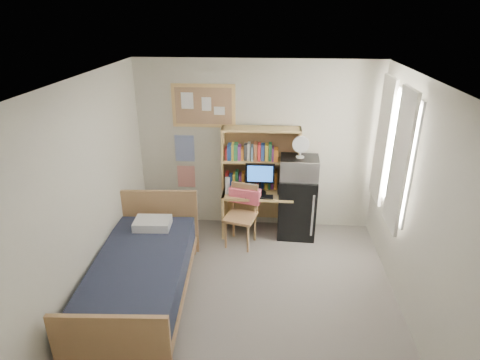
# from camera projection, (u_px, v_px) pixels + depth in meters

# --- Properties ---
(floor) EXTENTS (3.60, 4.20, 0.02)m
(floor) POSITION_uv_depth(u_px,v_px,m) (247.00, 311.00, 4.68)
(floor) COLOR gray
(floor) RESTS_ON ground
(ceiling) EXTENTS (3.60, 4.20, 0.02)m
(ceiling) POSITION_uv_depth(u_px,v_px,m) (248.00, 85.00, 3.65)
(ceiling) COLOR white
(ceiling) RESTS_ON wall_back
(wall_back) EXTENTS (3.60, 0.04, 2.60)m
(wall_back) POSITION_uv_depth(u_px,v_px,m) (256.00, 147.00, 6.08)
(wall_back) COLOR beige
(wall_back) RESTS_ON floor
(wall_left) EXTENTS (0.04, 4.20, 2.60)m
(wall_left) POSITION_uv_depth(u_px,v_px,m) (80.00, 205.00, 4.29)
(wall_left) COLOR beige
(wall_left) RESTS_ON floor
(wall_right) EXTENTS (0.04, 4.20, 2.60)m
(wall_right) POSITION_uv_depth(u_px,v_px,m) (426.00, 218.00, 4.03)
(wall_right) COLOR beige
(wall_right) RESTS_ON floor
(window_unit) EXTENTS (0.10, 1.40, 1.70)m
(window_unit) POSITION_uv_depth(u_px,v_px,m) (393.00, 151.00, 5.01)
(window_unit) COLOR white
(window_unit) RESTS_ON wall_right
(curtain_left) EXTENTS (0.04, 0.55, 1.70)m
(curtain_left) POSITION_uv_depth(u_px,v_px,m) (400.00, 162.00, 4.65)
(curtain_left) COLOR white
(curtain_left) RESTS_ON wall_right
(curtain_right) EXTENTS (0.04, 0.55, 1.70)m
(curtain_right) POSITION_uv_depth(u_px,v_px,m) (383.00, 141.00, 5.38)
(curtain_right) COLOR white
(curtain_right) RESTS_ON wall_right
(bulletin_board) EXTENTS (0.94, 0.03, 0.64)m
(bulletin_board) POSITION_uv_depth(u_px,v_px,m) (204.00, 106.00, 5.88)
(bulletin_board) COLOR #A07854
(bulletin_board) RESTS_ON wall_back
(poster_wave) EXTENTS (0.30, 0.01, 0.42)m
(poster_wave) POSITION_uv_depth(u_px,v_px,m) (185.00, 148.00, 6.17)
(poster_wave) COLOR #264099
(poster_wave) RESTS_ON wall_back
(poster_japan) EXTENTS (0.28, 0.01, 0.36)m
(poster_japan) POSITION_uv_depth(u_px,v_px,m) (186.00, 176.00, 6.36)
(poster_japan) COLOR red
(poster_japan) RESTS_ON wall_back
(desk) EXTENTS (1.11, 0.56, 0.69)m
(desk) POSITION_uv_depth(u_px,v_px,m) (259.00, 212.00, 6.18)
(desk) COLOR #DDB46C
(desk) RESTS_ON floor
(desk_chair) EXTENTS (0.56, 0.56, 0.92)m
(desk_chair) POSITION_uv_depth(u_px,v_px,m) (241.00, 217.00, 5.80)
(desk_chair) COLOR #A87D4F
(desk_chair) RESTS_ON floor
(mini_fridge) EXTENTS (0.58, 0.58, 0.95)m
(mini_fridge) POSITION_uv_depth(u_px,v_px,m) (297.00, 206.00, 6.09)
(mini_fridge) COLOR black
(mini_fridge) RESTS_ON floor
(bed) EXTENTS (1.19, 2.19, 0.59)m
(bed) POSITION_uv_depth(u_px,v_px,m) (141.00, 281.00, 4.71)
(bed) COLOR #1A1F30
(bed) RESTS_ON floor
(hutch) EXTENTS (1.16, 0.30, 0.95)m
(hutch) POSITION_uv_depth(u_px,v_px,m) (261.00, 159.00, 5.99)
(hutch) COLOR #DDB46C
(hutch) RESTS_ON desk
(monitor) EXTENTS (0.43, 0.04, 0.45)m
(monitor) POSITION_uv_depth(u_px,v_px,m) (260.00, 179.00, 5.90)
(monitor) COLOR black
(monitor) RESTS_ON desk
(keyboard) EXTENTS (0.40, 0.13, 0.02)m
(keyboard) POSITION_uv_depth(u_px,v_px,m) (259.00, 197.00, 5.85)
(keyboard) COLOR black
(keyboard) RESTS_ON desk
(speaker_left) EXTENTS (0.07, 0.07, 0.17)m
(speaker_left) POSITION_uv_depth(u_px,v_px,m) (240.00, 187.00, 5.97)
(speaker_left) COLOR black
(speaker_left) RESTS_ON desk
(speaker_right) EXTENTS (0.07, 0.07, 0.16)m
(speaker_right) POSITION_uv_depth(u_px,v_px,m) (280.00, 189.00, 5.93)
(speaker_right) COLOR black
(speaker_right) RESTS_ON desk
(water_bottle) EXTENTS (0.08, 0.08, 0.26)m
(water_bottle) POSITION_uv_depth(u_px,v_px,m) (227.00, 186.00, 5.93)
(water_bottle) COLOR silver
(water_bottle) RESTS_ON desk
(hoodie) EXTENTS (0.48, 0.25, 0.22)m
(hoodie) POSITION_uv_depth(u_px,v_px,m) (245.00, 195.00, 5.88)
(hoodie) COLOR #E65769
(hoodie) RESTS_ON desk_chair
(microwave) EXTENTS (0.56, 0.44, 0.32)m
(microwave) POSITION_uv_depth(u_px,v_px,m) (299.00, 168.00, 5.82)
(microwave) COLOR #BBBBC0
(microwave) RESTS_ON mini_fridge
(desk_fan) EXTENTS (0.25, 0.25, 0.30)m
(desk_fan) POSITION_uv_depth(u_px,v_px,m) (301.00, 148.00, 5.70)
(desk_fan) COLOR silver
(desk_fan) RESTS_ON microwave
(pillow) EXTENTS (0.49, 0.35, 0.11)m
(pillow) POSITION_uv_depth(u_px,v_px,m) (153.00, 223.00, 5.26)
(pillow) COLOR silver
(pillow) RESTS_ON bed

